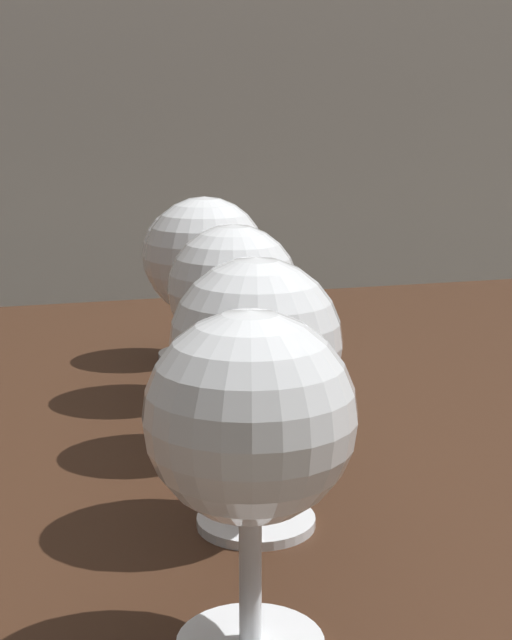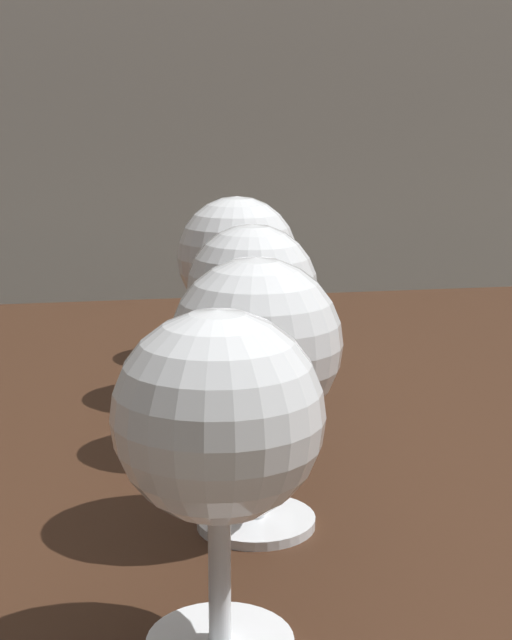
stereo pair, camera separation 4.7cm
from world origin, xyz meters
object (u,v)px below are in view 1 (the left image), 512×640
Objects in this scene: wine_glass_cabernet at (256,350)px; wine_glass_merlot at (233,293)px; wine_glass_pinot at (205,262)px; wine_glass_port at (250,427)px; wine_glass_amber at (192,258)px.

wine_glass_cabernet is 0.11m from wine_glass_merlot.
wine_glass_cabernet is 0.94× the size of wine_glass_pinot.
wine_glass_merlot is at bearing 76.59° from wine_glass_port.
wine_glass_port is 0.99× the size of wine_glass_cabernet.
wine_glass_pinot reaches higher than wine_glass_cabernet.
wine_glass_pinot is at bearing 85.18° from wine_glass_merlot.
wine_glass_port is 0.12m from wine_glass_cabernet.
wine_glass_port is at bearing -107.37° from wine_glass_cabernet.
wine_glass_pinot reaches higher than wine_glass_merlot.
wine_glass_pinot is at bearing 79.47° from wine_glass_port.
wine_glass_pinot is (0.01, 0.12, 0.00)m from wine_glass_merlot.
wine_glass_cabernet is 1.05× the size of wine_glass_amber.
wine_glass_merlot is 0.12m from wine_glass_pinot.
wine_glass_merlot reaches higher than wine_glass_cabernet.
wine_glass_port is 0.35m from wine_glass_pinot.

